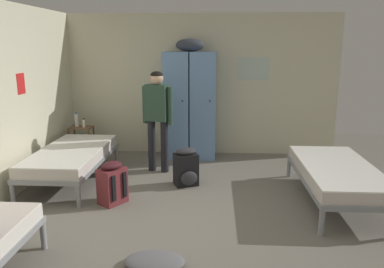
# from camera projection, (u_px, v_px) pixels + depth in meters

# --- Properties ---
(ground_plane) EXTENTS (9.06, 9.06, 0.00)m
(ground_plane) POSITION_uv_depth(u_px,v_px,m) (190.00, 220.00, 4.39)
(ground_plane) COLOR slate
(room_backdrop) EXTENTS (4.86, 5.72, 2.51)m
(room_backdrop) POSITION_uv_depth(u_px,v_px,m) (107.00, 96.00, 5.47)
(room_backdrop) COLOR beige
(room_backdrop) RESTS_ON ground_plane
(locker_bank) EXTENTS (0.90, 0.55, 2.07)m
(locker_bank) POSITION_uv_depth(u_px,v_px,m) (190.00, 103.00, 6.66)
(locker_bank) COLOR #6B93C6
(locker_bank) RESTS_ON ground_plane
(shelf_unit) EXTENTS (0.38, 0.30, 0.57)m
(shelf_unit) POSITION_uv_depth(u_px,v_px,m) (82.00, 139.00, 6.71)
(shelf_unit) COLOR brown
(shelf_unit) RESTS_ON ground_plane
(bed_left_rear) EXTENTS (0.90, 1.90, 0.49)m
(bed_left_rear) POSITION_uv_depth(u_px,v_px,m) (71.00, 156.00, 5.57)
(bed_left_rear) COLOR gray
(bed_left_rear) RESTS_ON ground_plane
(bed_right) EXTENTS (0.90, 1.90, 0.49)m
(bed_right) POSITION_uv_depth(u_px,v_px,m) (337.00, 173.00, 4.83)
(bed_right) COLOR gray
(bed_right) RESTS_ON ground_plane
(person_traveler) EXTENTS (0.48, 0.29, 1.58)m
(person_traveler) POSITION_uv_depth(u_px,v_px,m) (157.00, 112.00, 5.89)
(person_traveler) COLOR black
(person_traveler) RESTS_ON ground_plane
(water_bottle) EXTENTS (0.06, 0.06, 0.25)m
(water_bottle) POSITION_uv_depth(u_px,v_px,m) (76.00, 120.00, 6.66)
(water_bottle) COLOR white
(water_bottle) RESTS_ON shelf_unit
(lotion_bottle) EXTENTS (0.05, 0.05, 0.16)m
(lotion_bottle) POSITION_uv_depth(u_px,v_px,m) (84.00, 123.00, 6.60)
(lotion_bottle) COLOR white
(lotion_bottle) RESTS_ON shelf_unit
(backpack_maroon) EXTENTS (0.41, 0.41, 0.55)m
(backpack_maroon) POSITION_uv_depth(u_px,v_px,m) (112.00, 183.00, 4.81)
(backpack_maroon) COLOR maroon
(backpack_maroon) RESTS_ON ground_plane
(backpack_black) EXTENTS (0.39, 0.40, 0.55)m
(backpack_black) POSITION_uv_depth(u_px,v_px,m) (186.00, 168.00, 5.43)
(backpack_black) COLOR black
(backpack_black) RESTS_ON ground_plane
(clothes_pile_grey) EXTENTS (0.55, 0.37, 0.09)m
(clothes_pile_grey) POSITION_uv_depth(u_px,v_px,m) (155.00, 261.00, 3.46)
(clothes_pile_grey) COLOR slate
(clothes_pile_grey) RESTS_ON ground_plane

